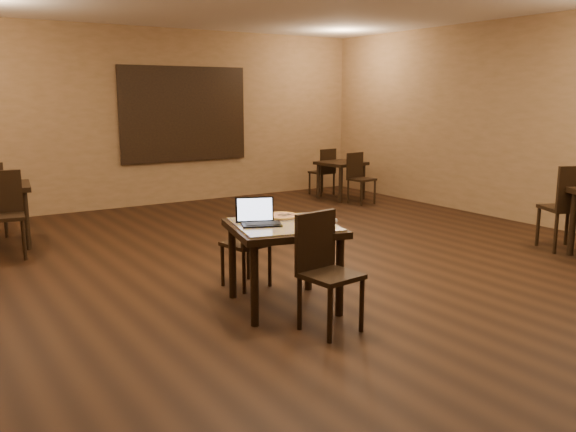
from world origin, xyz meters
TOP-DOWN VIEW (x-y plane):
  - ground at (0.00, 0.00)m, footprint 10.00×10.00m
  - wall_back at (0.00, 5.00)m, footprint 8.00×0.02m
  - wall_right at (4.00, 0.00)m, footprint 0.02×10.00m
  - mural at (0.50, 4.96)m, footprint 2.34×0.05m
  - tiled_table at (-1.00, -0.65)m, footprint 1.12×1.12m
  - chair_main_near at (-1.02, -1.27)m, footprint 0.46×0.46m
  - chair_main_far at (-0.99, -0.03)m, footprint 0.45×0.45m
  - laptop at (-1.20, -0.55)m, footprint 0.40×0.38m
  - plate at (-0.78, -0.83)m, footprint 0.26×0.26m
  - pizza_slice at (-0.78, -0.83)m, footprint 0.27×0.27m
  - pizza_pan at (-0.88, -0.41)m, footprint 0.38×0.38m
  - pizza_whole at (-0.88, -0.41)m, footprint 0.32×0.32m
  - spatula at (-0.86, -0.43)m, footprint 0.17×0.24m
  - napkin_roll at (-0.60, -0.79)m, footprint 0.07×0.16m
  - other_table_a at (3.00, 3.69)m, footprint 0.81×0.81m
  - other_table_a_chair_near at (2.99, 3.18)m, footprint 0.42×0.42m
  - other_table_a_chair_far at (3.01, 4.21)m, footprint 0.42×0.42m
  - other_table_b_chair_near at (-2.83, 2.59)m, footprint 0.50×0.50m
  - other_table_c_chair_far at (2.96, -0.84)m, footprint 0.61×0.61m

SIDE VIEW (x-z plane):
  - ground at x=0.00m, z-range 0.00..0.00m
  - other_table_a_chair_near at x=2.99m, z-range 0.06..0.94m
  - other_table_a_chair_far at x=3.01m, z-range 0.06..0.94m
  - chair_main_far at x=-0.99m, z-range 0.06..0.95m
  - chair_main_near at x=-1.02m, z-range 0.06..1.02m
  - other_table_a at x=3.00m, z-range 0.23..0.91m
  - other_table_b_chair_near at x=-2.83m, z-range 0.06..1.08m
  - other_table_c_chair_far at x=2.96m, z-range 0.07..1.13m
  - tiled_table at x=-1.00m, z-range 0.28..1.04m
  - pizza_pan at x=-0.88m, z-range 0.76..0.77m
  - plate at x=-0.78m, z-range 0.76..0.78m
  - pizza_whole at x=-0.88m, z-range 0.77..0.79m
  - napkin_roll at x=-0.60m, z-range 0.76..0.80m
  - pizza_slice at x=-0.78m, z-range 0.77..0.80m
  - spatula at x=-0.86m, z-range 0.79..0.79m
  - laptop at x=-1.20m, z-range 0.71..0.94m
  - wall_back at x=0.00m, z-range 0.00..3.00m
  - wall_right at x=4.00m, z-range 0.00..3.00m
  - mural at x=0.50m, z-range 0.73..2.37m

